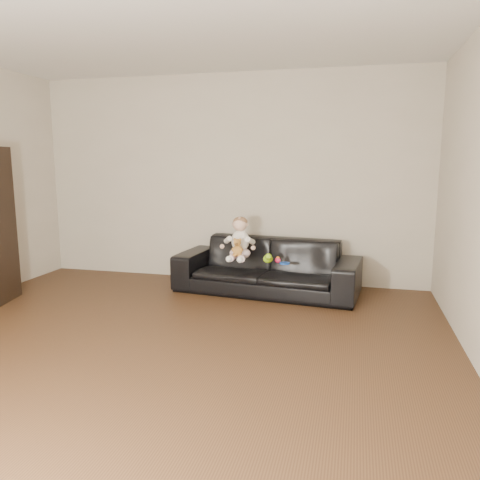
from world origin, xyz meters
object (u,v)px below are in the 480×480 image
(toy_rattle, at_px, (278,260))
(toy_blue_disc, at_px, (285,263))
(teddy_bear, at_px, (237,248))
(baby, at_px, (240,240))
(toy_green, at_px, (268,259))
(sofa, at_px, (267,266))

(toy_rattle, xyz_separation_m, toy_blue_disc, (0.08, -0.03, -0.02))
(toy_rattle, height_order, toy_blue_disc, toy_rattle)
(teddy_bear, distance_m, toy_blue_disc, 0.56)
(baby, height_order, teddy_bear, baby)
(baby, xyz_separation_m, toy_green, (0.36, -0.13, -0.17))
(sofa, distance_m, toy_blue_disc, 0.37)
(sofa, xyz_separation_m, baby, (-0.30, -0.12, 0.31))
(sofa, height_order, teddy_bear, teddy_bear)
(teddy_bear, bearing_deg, toy_green, -13.47)
(sofa, bearing_deg, teddy_bear, -131.49)
(baby, distance_m, toy_rattle, 0.51)
(toy_green, relative_size, toy_rattle, 2.04)
(baby, height_order, toy_green, baby)
(sofa, relative_size, baby, 4.31)
(toy_green, xyz_separation_m, toy_rattle, (0.11, 0.02, -0.01))
(teddy_bear, bearing_deg, sofa, 26.09)
(sofa, bearing_deg, toy_green, -70.69)
(teddy_bear, relative_size, toy_blue_disc, 1.84)
(baby, xyz_separation_m, toy_blue_disc, (0.55, -0.14, -0.21))
(teddy_bear, xyz_separation_m, toy_rattle, (0.46, 0.03, -0.13))
(sofa, relative_size, toy_rattle, 32.64)
(toy_green, bearing_deg, baby, 159.79)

